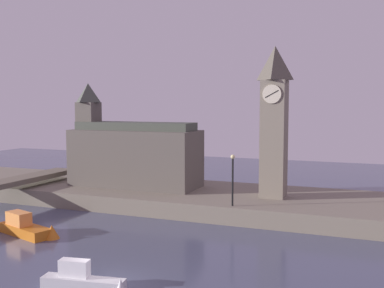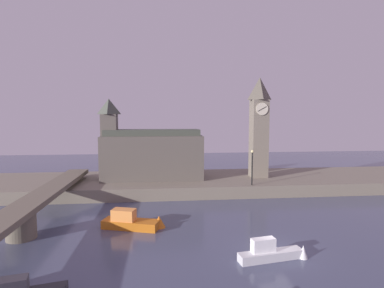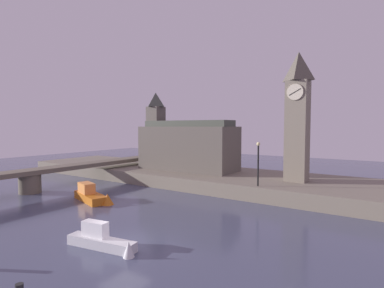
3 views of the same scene
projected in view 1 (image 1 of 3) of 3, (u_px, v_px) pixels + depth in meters
ground_plane at (107, 283)px, 25.68m from camera, size 120.00×120.00×0.00m
far_embankment at (221, 200)px, 44.11m from camera, size 70.00×12.00×1.50m
clock_tower at (274, 120)px, 41.15m from camera, size 2.35×2.39×13.41m
parliament_hall at (131, 153)px, 47.44m from camera, size 13.16×5.12×10.50m
streetlamp at (233, 174)px, 37.93m from camera, size 0.36×0.36×4.24m
boat_patrol_orange at (30, 228)px, 34.79m from camera, size 5.87×2.89×1.93m
boat_ferry_white at (88, 281)px, 24.73m from camera, size 5.10×1.65×1.77m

